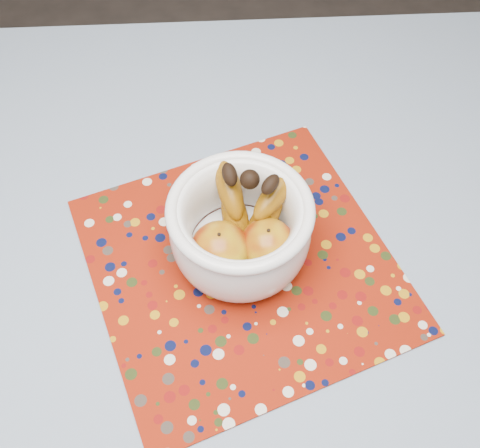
{
  "coord_description": "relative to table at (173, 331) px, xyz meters",
  "views": [
    {
      "loc": [
        0.09,
        -0.36,
        1.5
      ],
      "look_at": [
        0.11,
        0.09,
        0.84
      ],
      "focal_mm": 42.0,
      "sensor_mm": 36.0,
      "label": 1
    }
  ],
  "objects": [
    {
      "name": "fruit_bowl",
      "position": [
        0.12,
        0.09,
        0.16
      ],
      "size": [
        0.22,
        0.21,
        0.15
      ],
      "color": "white",
      "rests_on": "placemat"
    },
    {
      "name": "tablecloth",
      "position": [
        0.0,
        0.0,
        0.08
      ],
      "size": [
        1.32,
        1.32,
        0.01
      ],
      "primitive_type": "cube",
      "color": "slate",
      "rests_on": "table"
    },
    {
      "name": "placemat",
      "position": [
        0.11,
        0.07,
        0.09
      ],
      "size": [
        0.56,
        0.56,
        0.0
      ],
      "primitive_type": "cube",
      "rotation": [
        0.0,
        0.0,
        0.35
      ],
      "color": "maroon",
      "rests_on": "tablecloth"
    },
    {
      "name": "table",
      "position": [
        0.0,
        0.0,
        0.0
      ],
      "size": [
        1.2,
        1.2,
        0.75
      ],
      "color": "brown",
      "rests_on": "ground"
    }
  ]
}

